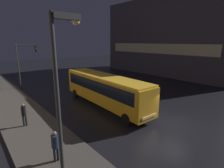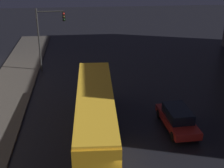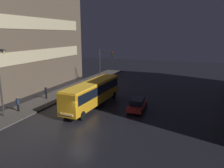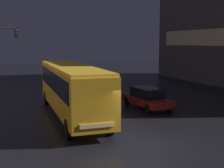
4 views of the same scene
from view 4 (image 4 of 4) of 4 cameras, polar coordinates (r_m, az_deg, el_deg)
ground_plane at (r=14.35m, az=6.30°, el=-11.35°), size 120.00×120.00×0.00m
bus_near at (r=19.56m, az=-7.47°, el=-0.27°), size 2.76×11.88×3.24m
car_taxi at (r=22.37m, az=6.42°, el=-2.48°), size 2.03×4.59×1.48m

